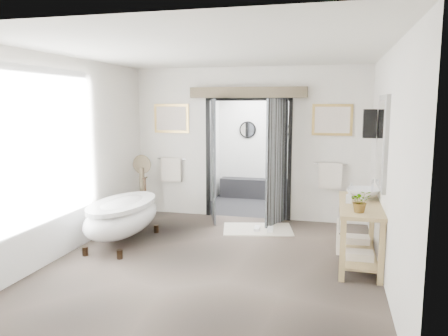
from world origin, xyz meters
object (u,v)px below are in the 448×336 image
Objects in this scene: clawfoot_tub at (123,216)px; basin at (364,194)px; vanity at (357,228)px; rug at (258,229)px.

clawfoot_tub is 3.69m from basin.
rug is at bearing 142.01° from vanity.
rug is 2.17m from basin.
clawfoot_tub reaches higher than vanity.
vanity is 1.33× the size of rug.
vanity is at bearing -92.32° from basin.
clawfoot_tub is 2.37m from rug.
rug is at bearing 33.17° from clawfoot_tub.
rug is at bearing 164.12° from basin.
vanity is at bearing -37.99° from rug.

